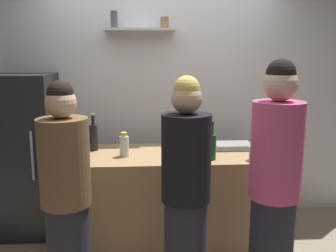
{
  "coord_description": "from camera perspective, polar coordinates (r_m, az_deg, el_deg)",
  "views": [
    {
      "loc": [
        -0.16,
        -2.7,
        1.76
      ],
      "look_at": [
        0.04,
        0.47,
        1.14
      ],
      "focal_mm": 39.07,
      "sensor_mm": 36.0,
      "label": 1
    }
  ],
  "objects": [
    {
      "name": "utensil_holder",
      "position": [
        3.16,
        13.48,
        -4.18
      ],
      "size": [
        0.11,
        0.11,
        0.22
      ],
      "color": "#B2B2B7",
      "rests_on": "counter"
    },
    {
      "name": "person_blonde",
      "position": [
        2.59,
        2.79,
        -10.71
      ],
      "size": [
        0.34,
        0.34,
        1.63
      ],
      "rotation": [
        0.0,
        0.0,
        1.48
      ],
      "color": "#262633",
      "rests_on": "ground"
    },
    {
      "name": "person_brown_jacket",
      "position": [
        2.64,
        -15.57,
        -10.98
      ],
      "size": [
        0.34,
        0.34,
        1.6
      ],
      "rotation": [
        0.0,
        0.0,
        4.53
      ],
      "color": "#262633",
      "rests_on": "ground"
    },
    {
      "name": "baking_pan",
      "position": [
        3.51,
        10.1,
        -3.08
      ],
      "size": [
        0.34,
        0.24,
        0.05
      ],
      "primitive_type": "cube",
      "color": "gray",
      "rests_on": "counter"
    },
    {
      "name": "wine_bottle_dark_glass",
      "position": [
        3.43,
        -11.53,
        -1.61
      ],
      "size": [
        0.08,
        0.08,
        0.35
      ],
      "color": "black",
      "rests_on": "counter"
    },
    {
      "name": "person_pink_top",
      "position": [
        2.59,
        16.23,
        -9.6
      ],
      "size": [
        0.34,
        0.34,
        1.74
      ],
      "rotation": [
        0.0,
        0.0,
        2.47
      ],
      "color": "#262633",
      "rests_on": "ground"
    },
    {
      "name": "water_bottle_plastic",
      "position": [
        3.2,
        -6.85,
        -3.04
      ],
      "size": [
        0.08,
        0.08,
        0.21
      ],
      "color": "silver",
      "rests_on": "counter"
    },
    {
      "name": "back_wall_assembly",
      "position": [
        3.98,
        -1.28,
        4.45
      ],
      "size": [
        4.8,
        0.32,
        2.6
      ],
      "color": "white",
      "rests_on": "ground"
    },
    {
      "name": "wine_bottle_green_glass",
      "position": [
        3.1,
        6.79,
        -3.06
      ],
      "size": [
        0.08,
        0.08,
        0.32
      ],
      "color": "#19471E",
      "rests_on": "counter"
    },
    {
      "name": "refrigerator",
      "position": [
        3.87,
        -21.44,
        -4.25
      ],
      "size": [
        0.61,
        0.62,
        1.58
      ],
      "color": "black",
      "rests_on": "ground"
    },
    {
      "name": "counter",
      "position": [
        3.44,
        -0.0,
        -11.43
      ],
      "size": [
        1.88,
        0.76,
        0.89
      ],
      "primitive_type": "cube",
      "color": "#9E7A51",
      "rests_on": "ground"
    }
  ]
}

